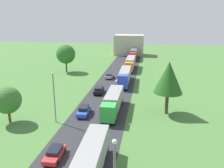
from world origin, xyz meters
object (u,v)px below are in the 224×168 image
Objects in this scene: car_fifth at (110,76)px; tree_pine at (169,78)px; car_third at (84,110)px; truck_fourth at (130,63)px; truck_fifth at (134,54)px; truck_lead at (89,163)px; lamppost_second at (54,95)px; truck_third at (125,76)px; distant_building at (129,45)px; tree_oak at (7,100)px; tree_maple at (66,54)px; truck_second at (113,101)px; car_second at (55,153)px; car_fourth at (99,90)px.

tree_pine reaches higher than car_fifth.
tree_pine reaches higher than car_third.
truck_fourth is 19.55m from truck_fifth.
lamppost_second is at bearing 124.49° from truck_lead.
lamppost_second is at bearing -102.28° from truck_fourth.
lamppost_second is 0.89× the size of tree_pine.
truck_third is 36.58m from truck_fifth.
distant_building is (-2.79, 10.07, 2.19)m from truck_fifth.
car_third is 12.77m from tree_oak.
tree_maple is 39.70m from distant_building.
truck_second is 55.46m from truck_fifth.
truck_second is at bearing 72.75° from car_second.
car_fourth is 16.71m from lamppost_second.
truck_fourth is 26.39m from car_fourth.
tree_oak reaches higher than car_fourth.
distant_building reaches higher than truck_fourth.
truck_fourth is 0.93× the size of truck_fifth.
distant_building reaches higher than truck_third.
distant_building is at bearing 92.41° from truck_second.
car_fifth is at bearing 100.89° from truck_second.
lamppost_second is 1.38× the size of tree_oak.
truck_fifth is 71.43m from car_second.
tree_pine reaches higher than car_second.
truck_fifth is at bearing 85.12° from car_third.
truck_third is 2.07× the size of tree_oak.
tree_maple is at bearing 126.63° from car_fourth.
distant_building is (-3.12, 84.50, 2.23)m from truck_lead.
truck_third is (-0.15, 37.86, -0.02)m from truck_lead.
tree_maple reaches higher than truck_fourth.
truck_lead is 54.89m from truck_fourth.
distant_building reaches higher than lamppost_second.
distant_building is at bearing 105.49° from truck_fifth.
truck_fourth is 20.77m from tree_maple.
tree_oak is (-11.53, -17.02, 3.06)m from car_fourth.
car_fourth is at bearing 75.74° from lamppost_second.
car_fourth is (-4.76, 10.05, -1.18)m from truck_second.
car_second is (-4.90, -15.78, -1.27)m from truck_second.
truck_second is 2.61× the size of car_third.
truck_fifth is (-0.27, 19.54, -0.01)m from truck_fourth.
truck_fifth is at bearing 81.92° from car_fifth.
tree_maple is 0.68× the size of distant_building.
truck_fourth reaches higher than car_fifth.
car_fourth is (-4.96, -8.84, -1.25)m from truck_third.
tree_pine is (9.38, -35.05, 4.55)m from truck_fourth.
truck_second is 35.92m from truck_fourth.
truck_third is at bearing 81.62° from car_second.
truck_lead is 3.01× the size of car_second.
tree_maple is at bearing 94.46° from tree_oak.
truck_fifth reaches higher than truck_second.
truck_second is 0.94× the size of truck_fourth.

